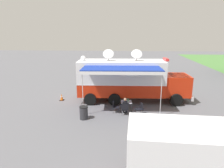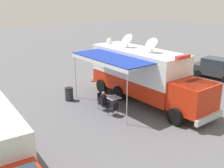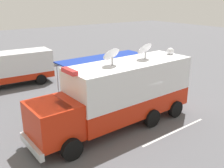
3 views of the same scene
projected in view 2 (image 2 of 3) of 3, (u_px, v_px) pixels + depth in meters
The scene contains 12 objects.
ground_plane at pixel (137, 98), 19.60m from camera, with size 100.00×100.00×0.00m, color #5B5B60.
lot_stripe at pixel (150, 87), 21.84m from camera, with size 0.12×4.80×0.01m, color silver.
command_truck at pixel (145, 74), 18.42m from camera, with size 5.15×9.58×4.53m.
folding_table at pixel (113, 98), 17.68m from camera, with size 0.83×0.83×0.73m.
water_bottle at pixel (116, 96), 17.60m from camera, with size 0.07×0.07×0.22m.
folding_chair_at_table at pixel (102, 103), 17.35m from camera, with size 0.50×0.50×0.87m.
folding_chair_beside_table at pixel (101, 98), 18.19m from camera, with size 0.50×0.50×0.87m.
folding_chair_spare_by_truck at pixel (114, 108), 16.58m from camera, with size 0.59×0.59×0.87m.
seated_responder at pixel (105, 100), 17.42m from camera, with size 0.67×0.57×1.25m.
trash_bin at pixel (69, 94), 19.05m from camera, with size 0.57×0.57×0.91m.
traffic_cone at pixel (93, 78), 23.29m from camera, with size 0.36×0.36×0.58m.
car_behind_truck at pixel (216, 68), 24.09m from camera, with size 2.46×4.41×1.76m.
Camera 2 is at (12.20, 13.81, 6.98)m, focal length 44.10 mm.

